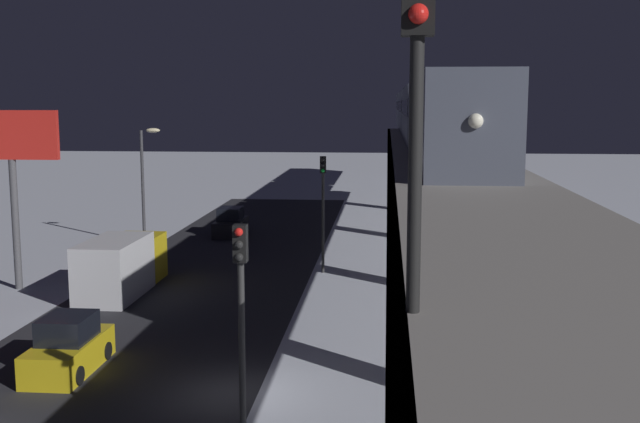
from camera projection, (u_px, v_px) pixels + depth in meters
ground_plane at (234, 393)px, 24.43m from camera, size 240.00×240.00×0.00m
avenue_asphalt at (92, 388)px, 24.85m from camera, size 11.00×98.70×0.01m
elevated_railway at (467, 215)px, 22.97m from camera, size 5.00×98.70×6.86m
subway_train at (421, 111)px, 58.17m from camera, size 2.94×74.07×3.40m
rail_signal at (417, 71)px, 8.33m from camera, size 0.36×0.41×4.00m
sedan_yellow at (69, 349)px, 26.38m from camera, size 1.91×4.13×1.97m
sedan_black at (231, 224)px, 53.59m from camera, size 1.80×4.29×1.97m
box_truck at (122, 265)px, 37.36m from camera, size 2.40×7.40×2.80m
traffic_light_near at (241, 315)px, 18.23m from camera, size 0.32×0.44×6.40m
traffic_light_mid at (323, 197)px, 41.22m from camera, size 0.32×0.44×6.40m
commercial_billboard at (12, 153)px, 37.24m from camera, size 4.80×0.36×8.90m
street_lamp_far at (146, 172)px, 49.35m from camera, size 1.35×0.44×7.65m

